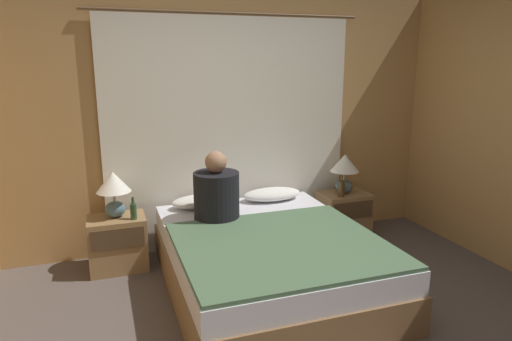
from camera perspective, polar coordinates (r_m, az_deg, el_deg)
wall_back at (r=4.56m, az=-3.41°, el=6.20°), size 4.44×0.06×2.50m
curtain_panel at (r=4.51m, az=-3.17°, el=4.64°), size 2.65×0.02×2.27m
bed at (r=3.80m, az=1.53°, el=-11.26°), size 1.58×2.02×0.48m
nightstand_left at (r=4.31m, az=-16.88°, el=-8.66°), size 0.50×0.38×0.49m
nightstand_right at (r=4.92m, az=10.87°, el=-5.52°), size 0.50×0.38×0.49m
lamp_left at (r=4.17m, az=-17.37°, el=-2.08°), size 0.30×0.30×0.41m
lamp_right at (r=4.80m, az=11.02°, el=0.31°), size 0.30×0.30×0.41m
pillow_left at (r=4.34m, az=-6.63°, el=-3.83°), size 0.59×0.29×0.12m
pillow_right at (r=4.53m, az=2.01°, el=-2.98°), size 0.59×0.29×0.12m
blanket_on_bed at (r=3.45m, az=3.24°, el=-9.24°), size 1.52×1.39×0.03m
person_left_in_bed at (r=3.95m, az=-4.96°, el=-2.86°), size 0.39×0.39×0.61m
beer_bottle_on_left_stand at (r=4.12m, az=-15.06°, el=-4.86°), size 0.06×0.06×0.20m
beer_bottle_on_right_stand at (r=4.70m, az=10.63°, el=-2.21°), size 0.06×0.06×0.23m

